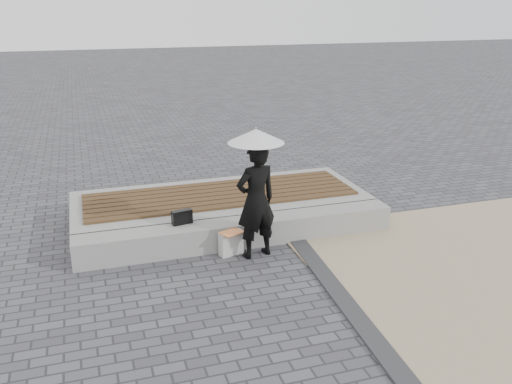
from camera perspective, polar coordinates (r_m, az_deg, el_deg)
ground at (r=7.28m, az=1.97°, el=-10.39°), size 80.00×80.00×0.00m
terrazzo_zone at (r=8.45m, az=24.30°, el=-7.74°), size 5.00×5.00×0.02m
edging_band at (r=7.14m, az=9.14°, el=-11.12°), size 0.61×5.20×0.04m
seating_ledge at (r=8.55m, az=-1.64°, el=-4.18°), size 5.00×0.45×0.40m
timber_platform at (r=9.63m, az=-3.65°, el=-1.47°), size 5.00×2.00×0.40m
timber_decking at (r=9.55m, az=-3.68°, el=-0.24°), size 4.60×1.40×0.04m
woman at (r=7.93m, az=0.00°, el=-0.92°), size 0.71×0.55×1.73m
parasol at (r=7.65m, az=-0.00°, el=5.82°), size 0.80×0.80×1.02m
handbag at (r=8.38m, az=-7.67°, el=-2.58°), size 0.32×0.17×0.22m
canvas_tote at (r=8.23m, az=-2.61°, el=-5.27°), size 0.38×0.23×0.37m
magazine at (r=8.11m, az=-2.54°, el=-4.19°), size 0.39×0.34×0.01m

